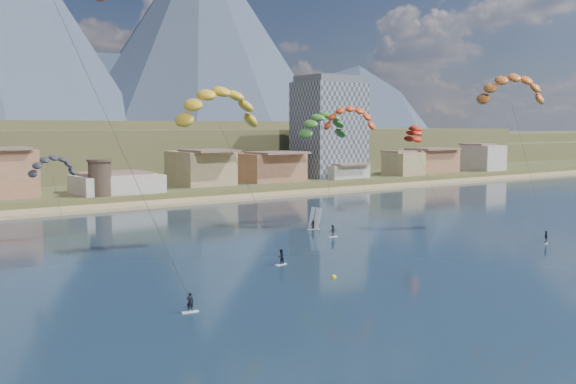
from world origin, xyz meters
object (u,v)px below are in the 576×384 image
at_px(apartment_tower, 329,127).
at_px(buoy, 334,277).
at_px(kitesurfer_yellow, 219,101).
at_px(kitesurfer_green, 323,122).
at_px(watchtower, 100,177).
at_px(windsurfer, 314,222).
at_px(kitesurfer_orange, 512,85).

xyz_separation_m(apartment_tower, buoy, (-83.17, -102.95, -17.71)).
relative_size(apartment_tower, kitesurfer_yellow, 1.20).
relative_size(apartment_tower, kitesurfer_green, 1.36).
height_order(watchtower, windsurfer, watchtower).
bearing_deg(watchtower, windsurfer, -72.83).
relative_size(apartment_tower, kitesurfer_orange, 1.06).
bearing_deg(kitesurfer_yellow, kitesurfer_orange, -13.18).
xyz_separation_m(watchtower, windsurfer, (17.91, -57.96, -5.13)).
xyz_separation_m(kitesurfer_yellow, buoy, (1.67, -24.60, -21.78)).
bearing_deg(kitesurfer_orange, windsurfer, 147.84).
xyz_separation_m(watchtower, kitesurfer_orange, (47.61, -76.64, 19.18)).
bearing_deg(kitesurfer_yellow, kitesurfer_green, 20.65).
xyz_separation_m(apartment_tower, windsurfer, (-62.09, -71.96, -16.58)).
distance_m(watchtower, kitesurfer_green, 59.93).
relative_size(kitesurfer_green, buoy, 36.55).
bearing_deg(buoy, windsurfer, 55.78).
relative_size(windsurfer, buoy, 6.04).
relative_size(watchtower, kitesurfer_orange, 0.28).
relative_size(kitesurfer_yellow, buoy, 41.41).
distance_m(kitesurfer_yellow, kitesurfer_green, 30.22).
height_order(watchtower, kitesurfer_green, kitesurfer_green).
distance_m(watchtower, windsurfer, 60.88).
bearing_deg(apartment_tower, kitesurfer_orange, -109.66).
distance_m(kitesurfer_yellow, kitesurfer_orange, 53.99).
height_order(apartment_tower, kitesurfer_orange, apartment_tower).
distance_m(apartment_tower, watchtower, 82.02).
bearing_deg(watchtower, apartment_tower, 9.93).
height_order(apartment_tower, buoy, apartment_tower).
bearing_deg(kitesurfer_orange, kitesurfer_green, 136.72).
bearing_deg(kitesurfer_yellow, watchtower, 85.70).
bearing_deg(kitesurfer_yellow, apartment_tower, 42.72).
bearing_deg(kitesurfer_orange, buoy, -166.37).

